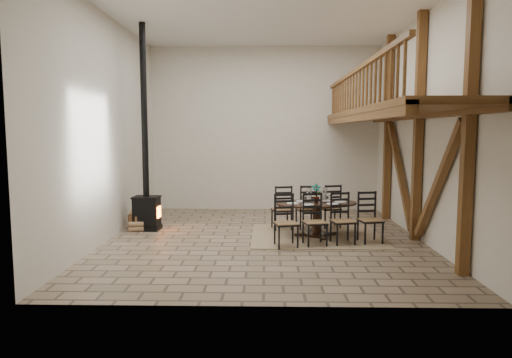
{
  "coord_description": "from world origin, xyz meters",
  "views": [
    {
      "loc": [
        0.03,
        -10.14,
        2.43
      ],
      "look_at": [
        -0.2,
        0.4,
        1.33
      ],
      "focal_mm": 32.0,
      "sensor_mm": 36.0,
      "label": 1
    }
  ],
  "objects_px": {
    "dining_table": "(318,220)",
    "log_basket": "(140,221)",
    "wood_stove": "(146,185)",
    "log_stack": "(137,225)"
  },
  "relations": [
    {
      "from": "wood_stove",
      "to": "log_basket",
      "type": "relative_size",
      "value": 8.92
    },
    {
      "from": "log_stack",
      "to": "dining_table",
      "type": "bearing_deg",
      "value": -8.18
    },
    {
      "from": "wood_stove",
      "to": "log_stack",
      "type": "height_order",
      "value": "wood_stove"
    },
    {
      "from": "wood_stove",
      "to": "log_stack",
      "type": "bearing_deg",
      "value": -163.28
    },
    {
      "from": "dining_table",
      "to": "log_stack",
      "type": "height_order",
      "value": "dining_table"
    },
    {
      "from": "dining_table",
      "to": "log_stack",
      "type": "bearing_deg",
      "value": 159.98
    },
    {
      "from": "dining_table",
      "to": "log_basket",
      "type": "xyz_separation_m",
      "value": [
        -4.35,
        0.75,
        -0.2
      ]
    },
    {
      "from": "dining_table",
      "to": "wood_stove",
      "type": "distance_m",
      "value": 4.26
    },
    {
      "from": "dining_table",
      "to": "log_basket",
      "type": "height_order",
      "value": "dining_table"
    },
    {
      "from": "log_basket",
      "to": "log_stack",
      "type": "relative_size",
      "value": 1.05
    }
  ]
}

